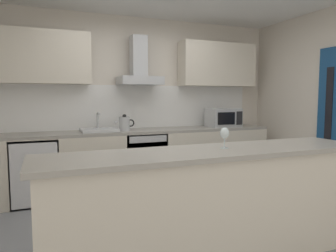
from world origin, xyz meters
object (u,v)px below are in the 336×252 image
at_px(microwave, 223,118).
at_px(sink, 99,130).
at_px(oven, 142,159).
at_px(range_hood, 139,69).
at_px(refrigerator, 35,170).
at_px(wine_glass, 225,134).
at_px(kettle, 125,124).

xyz_separation_m(microwave, sink, (-1.98, 0.04, -0.12)).
xyz_separation_m(oven, sink, (-0.62, 0.01, 0.47)).
bearing_deg(range_hood, refrigerator, -174.85).
bearing_deg(wine_glass, refrigerator, 125.51).
bearing_deg(refrigerator, microwave, -0.51).
distance_m(refrigerator, range_hood, 2.01).
xyz_separation_m(refrigerator, kettle, (1.20, -0.03, 0.58)).
distance_m(oven, refrigerator, 1.47).
bearing_deg(kettle, refrigerator, 178.52).
bearing_deg(range_hood, sink, -169.20).
bearing_deg(microwave, sink, 178.88).
bearing_deg(kettle, range_hood, 31.13).
bearing_deg(kettle, sink, 172.75).
xyz_separation_m(range_hood, wine_glass, (0.06, -2.27, -0.71)).
height_order(oven, range_hood, range_hood).
height_order(microwave, kettle, microwave).
bearing_deg(wine_glass, sink, 107.58).
relative_size(microwave, wine_glass, 2.81).
xyz_separation_m(oven, range_hood, (-0.00, 0.13, 1.33)).
relative_size(oven, sink, 1.60).
bearing_deg(oven, range_hood, 90.00).
distance_m(microwave, wine_glass, 2.48).
distance_m(refrigerator, sink, 0.98).
xyz_separation_m(sink, wine_glass, (0.68, -2.15, 0.14)).
bearing_deg(sink, wine_glass, -72.42).
relative_size(microwave, sink, 1.00).
bearing_deg(wine_glass, oven, 91.63).
relative_size(kettle, range_hood, 0.40).
relative_size(sink, kettle, 1.73).
distance_m(sink, kettle, 0.36).
relative_size(oven, wine_glass, 4.50).
bearing_deg(oven, refrigerator, -179.89).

